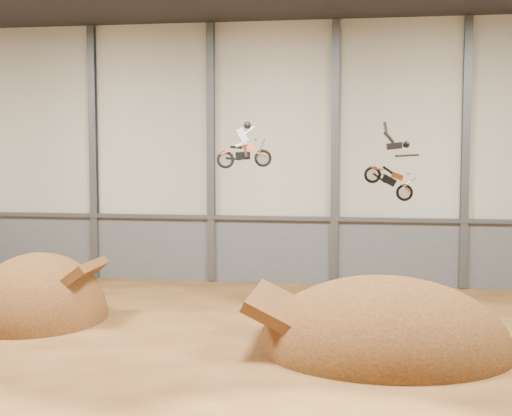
{
  "coord_description": "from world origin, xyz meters",
  "views": [
    {
      "loc": [
        4.91,
        -22.97,
        7.34
      ],
      "look_at": [
        0.78,
        4.0,
        5.01
      ],
      "focal_mm": 50.0,
      "sensor_mm": 36.0,
      "label": 1
    }
  ],
  "objects_px": {
    "takeoff_ramp": "(39,319)",
    "fmx_rider_b": "(385,161)",
    "fmx_rider_a": "(245,143)",
    "landing_ramp": "(384,349)"
  },
  "relations": [
    {
      "from": "takeoff_ramp",
      "to": "fmx_rider_b",
      "type": "xyz_separation_m",
      "value": [
        14.37,
        -3.36,
        6.88
      ]
    },
    {
      "from": "fmx_rider_b",
      "to": "fmx_rider_a",
      "type": "bearing_deg",
      "value": 137.01
    },
    {
      "from": "takeoff_ramp",
      "to": "fmx_rider_a",
      "type": "xyz_separation_m",
      "value": [
        8.72,
        1.27,
        7.53
      ]
    },
    {
      "from": "fmx_rider_a",
      "to": "fmx_rider_b",
      "type": "distance_m",
      "value": 7.33
    },
    {
      "from": "landing_ramp",
      "to": "fmx_rider_b",
      "type": "height_order",
      "value": "fmx_rider_b"
    },
    {
      "from": "takeoff_ramp",
      "to": "fmx_rider_b",
      "type": "height_order",
      "value": "fmx_rider_b"
    },
    {
      "from": "takeoff_ramp",
      "to": "landing_ramp",
      "type": "xyz_separation_m",
      "value": [
        14.46,
        -2.3,
        0.0
      ]
    },
    {
      "from": "takeoff_ramp",
      "to": "fmx_rider_b",
      "type": "bearing_deg",
      "value": -13.14
    },
    {
      "from": "landing_ramp",
      "to": "fmx_rider_b",
      "type": "xyz_separation_m",
      "value": [
        -0.09,
        -1.05,
        6.88
      ]
    },
    {
      "from": "takeoff_ramp",
      "to": "landing_ramp",
      "type": "bearing_deg",
      "value": -9.04
    }
  ]
}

